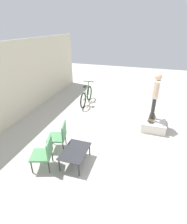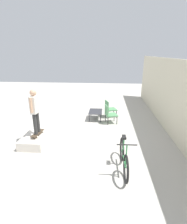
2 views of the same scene
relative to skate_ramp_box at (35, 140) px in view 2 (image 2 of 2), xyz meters
name	(u,v)px [view 2 (image 2 of 2)]	position (x,y,z in m)	size (l,w,h in m)	color
ground_plane	(65,126)	(-1.72, 0.71, -0.16)	(24.00, 24.00, 0.00)	#B7B2A8
house_wall_back	(170,96)	(-1.72, 5.21, 1.34)	(12.00, 0.06, 3.00)	beige
skate_ramp_box	(35,140)	(0.00, 0.00, 0.00)	(1.23, 0.85, 0.35)	silver
skateboard_on_ramp	(38,133)	(-0.06, 0.09, 0.25)	(0.74, 0.31, 0.07)	#473828
person_skater	(35,108)	(-0.06, 0.09, 1.20)	(0.57, 0.23, 1.62)	#2D2D2D
coffee_table	(96,112)	(-2.71, 2.04, 0.22)	(0.95, 0.65, 0.42)	#2D2D33
patio_chair_left	(109,108)	(-3.10, 2.74, 0.33)	(0.66, 0.66, 0.88)	black
patio_chair_right	(109,113)	(-2.26, 2.74, 0.33)	(0.64, 0.64, 0.88)	black
bicycle	(124,157)	(1.24, 3.13, 0.23)	(1.71, 0.52, 1.03)	black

